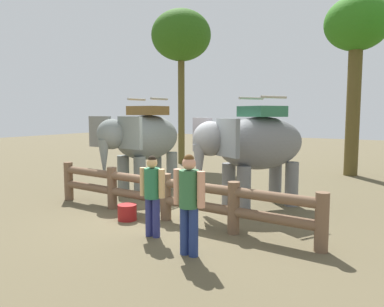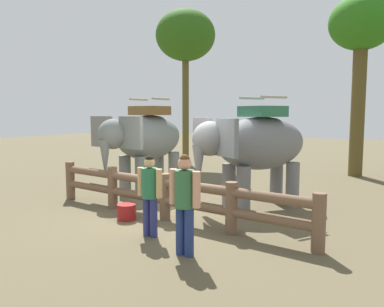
{
  "view_description": "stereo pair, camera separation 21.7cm",
  "coord_description": "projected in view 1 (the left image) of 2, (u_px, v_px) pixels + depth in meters",
  "views": [
    {
      "loc": [
        4.84,
        -7.21,
        2.41
      ],
      "look_at": [
        0.0,
        0.88,
        1.4
      ],
      "focal_mm": 35.76,
      "sensor_mm": 36.0,
      "label": 1
    },
    {
      "loc": [
        5.02,
        -7.09,
        2.41
      ],
      "look_at": [
        0.0,
        0.88,
        1.4
      ],
      "focal_mm": 35.76,
      "sensor_mm": 36.0,
      "label": 2
    }
  ],
  "objects": [
    {
      "name": "feed_bucket",
      "position": [
        127.0,
        212.0,
        8.59
      ],
      "size": [
        0.43,
        0.43,
        0.35
      ],
      "color": "maroon",
      "rests_on": "ground"
    },
    {
      "name": "tourist_man_in_blue",
      "position": [
        152.0,
        190.0,
        7.36
      ],
      "size": [
        0.56,
        0.32,
        1.59
      ],
      "color": "navy",
      "rests_on": "ground"
    },
    {
      "name": "elephant_center",
      "position": [
        255.0,
        146.0,
        9.57
      ],
      "size": [
        2.68,
        3.27,
        2.82
      ],
      "color": "slate",
      "rests_on": "ground"
    },
    {
      "name": "tree_far_right",
      "position": [
        181.0,
        37.0,
        17.63
      ],
      "size": [
        2.75,
        2.75,
        7.14
      ],
      "color": "brown",
      "rests_on": "ground"
    },
    {
      "name": "ground_plane",
      "position": [
        173.0,
        217.0,
        8.87
      ],
      "size": [
        60.0,
        60.0,
        0.0
      ],
      "primitive_type": "plane",
      "color": "brown"
    },
    {
      "name": "log_fence",
      "position": [
        166.0,
        193.0,
        8.58
      ],
      "size": [
        7.16,
        0.77,
        1.05
      ],
      "color": "brown",
      "rests_on": "ground"
    },
    {
      "name": "elephant_near_left",
      "position": [
        144.0,
        140.0,
        11.47
      ],
      "size": [
        1.9,
        3.32,
        2.85
      ],
      "color": "slate",
      "rests_on": "ground"
    },
    {
      "name": "tourist_woman_in_black",
      "position": [
        189.0,
        197.0,
        6.38
      ],
      "size": [
        0.61,
        0.35,
        1.72
      ],
      "color": "navy",
      "rests_on": "ground"
    },
    {
      "name": "tree_far_left",
      "position": [
        357.0,
        32.0,
        14.21
      ],
      "size": [
        2.37,
        2.37,
        6.72
      ],
      "color": "brown",
      "rests_on": "ground"
    }
  ]
}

